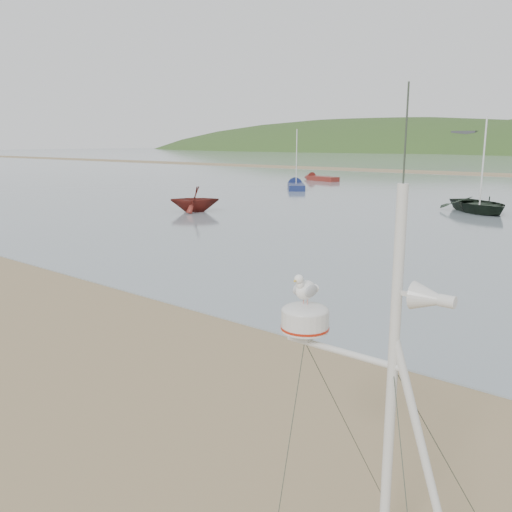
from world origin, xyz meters
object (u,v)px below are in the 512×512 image
Objects in this scene: mast_rig at (379,474)px; sailboat_blue_near at (295,185)px; boat_dark at (482,173)px; boat_red at (194,188)px; dinghy_red_far at (316,178)px.

mast_rig is 46.64m from sailboat_blue_near.
sailboat_blue_near reaches higher than boat_dark.
mast_rig is 1.63× the size of boat_red.
boat_dark is 0.84× the size of sailboat_blue_near.
dinghy_red_far is (-23.58, 17.41, -2.21)m from boat_dark.
dinghy_red_far is at bearing 94.05° from boat_dark.
boat_dark is 20.75m from sailboat_blue_near.
dinghy_red_far is at bearing 124.09° from mast_rig.
boat_red is at bearing 139.51° from mast_rig.
mast_rig is 31.25m from boat_dark.
sailboat_blue_near is 1.08× the size of dinghy_red_far.
mast_rig is 0.83× the size of sailboat_blue_near.
sailboat_blue_near is (-27.79, 37.44, -0.87)m from mast_rig.
boat_dark is at bearing 84.83° from boat_red.
mast_rig is 0.99× the size of boat_dark.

